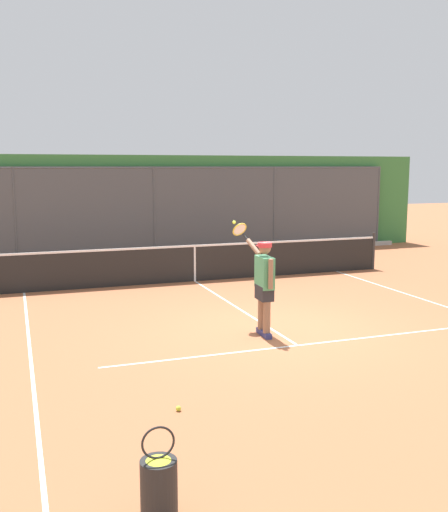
% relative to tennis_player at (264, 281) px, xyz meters
% --- Properties ---
extents(ground_plane, '(60.00, 60.00, 0.00)m').
position_rel_tennis_player_xyz_m(ground_plane, '(-0.30, -0.22, -0.99)').
color(ground_plane, '#A8603D').
extents(court_line_markings, '(8.55, 10.85, 0.01)m').
position_rel_tennis_player_xyz_m(court_line_markings, '(-0.30, 1.03, -0.98)').
color(court_line_markings, white).
rests_on(court_line_markings, ground).
extents(fence_backdrop, '(20.43, 1.37, 3.36)m').
position_rel_tennis_player_xyz_m(fence_backdrop, '(-0.30, -10.45, 0.68)').
color(fence_backdrop, '#474C51').
rests_on(fence_backdrop, ground).
extents(tennis_net, '(10.99, 0.09, 1.07)m').
position_rel_tennis_player_xyz_m(tennis_net, '(-0.30, -5.20, -0.49)').
color(tennis_net, '#2D2D2D').
rests_on(tennis_net, ground).
extents(tennis_player, '(0.43, 1.41, 1.97)m').
position_rel_tennis_player_xyz_m(tennis_player, '(0.00, 0.00, 0.00)').
color(tennis_player, navy).
rests_on(tennis_player, ground).
extents(tennis_ball_near_net, '(0.07, 0.07, 0.07)m').
position_rel_tennis_player_xyz_m(tennis_ball_near_net, '(2.29, 2.66, -0.95)').
color(tennis_ball_near_net, '#C1D138').
rests_on(tennis_ball_near_net, ground).
extents(ball_basket, '(0.32, 0.32, 0.83)m').
position_rel_tennis_player_xyz_m(ball_basket, '(3.03, 4.74, -0.69)').
color(ball_basket, black).
rests_on(ball_basket, ground).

